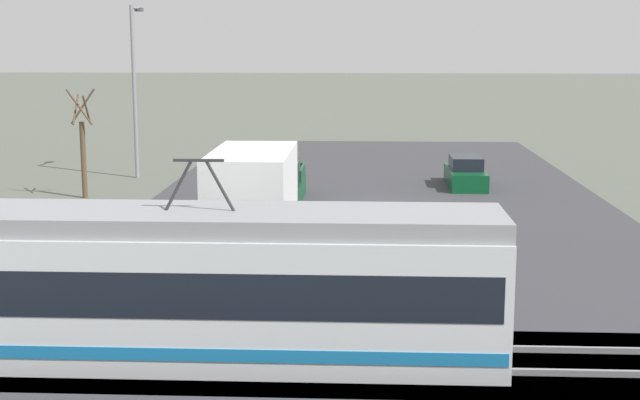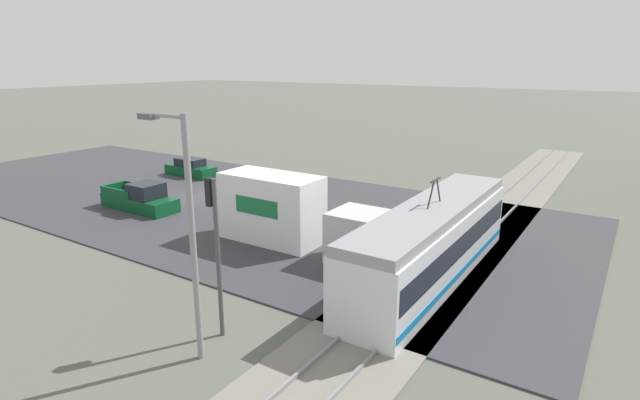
% 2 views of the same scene
% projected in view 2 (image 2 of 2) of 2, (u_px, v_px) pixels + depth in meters
% --- Properties ---
extents(ground_plane, '(320.00, 320.00, 0.00)m').
position_uv_depth(ground_plane, '(202.00, 198.00, 35.35)').
color(ground_plane, '#565B51').
extents(road_surface, '(20.24, 50.31, 0.08)m').
position_uv_depth(road_surface, '(202.00, 197.00, 35.34)').
color(road_surface, '#38383D').
rests_on(road_surface, ground).
extents(rail_bed, '(68.88, 4.40, 0.22)m').
position_uv_depth(rail_bed, '(459.00, 249.00, 25.61)').
color(rail_bed, gray).
rests_on(rail_bed, ground).
extents(light_rail_tram, '(13.26, 2.78, 4.49)m').
position_uv_depth(light_rail_tram, '(431.00, 243.00, 21.78)').
color(light_rail_tram, silver).
rests_on(light_rail_tram, ground).
extents(box_truck, '(2.50, 9.28, 3.59)m').
position_uv_depth(box_truck, '(291.00, 214.00, 25.79)').
color(box_truck, silver).
rests_on(box_truck, ground).
extents(pickup_truck, '(1.97, 5.47, 1.82)m').
position_uv_depth(pickup_truck, '(141.00, 199.00, 32.21)').
color(pickup_truck, '#0C4723').
rests_on(pickup_truck, ground).
extents(sedan_car_0, '(1.71, 4.50, 1.48)m').
position_uv_depth(sedan_car_0, '(191.00, 169.00, 41.68)').
color(sedan_car_0, '#0C4723').
rests_on(sedan_car_0, ground).
extents(traffic_light_pole, '(0.28, 0.47, 5.70)m').
position_uv_depth(traffic_light_pole, '(215.00, 237.00, 16.77)').
color(traffic_light_pole, '#47474C').
rests_on(traffic_light_pole, ground).
extents(street_lamp_mid_block, '(0.36, 1.95, 7.95)m').
position_uv_depth(street_lamp_mid_block, '(187.00, 223.00, 15.24)').
color(street_lamp_mid_block, gray).
rests_on(street_lamp_mid_block, ground).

